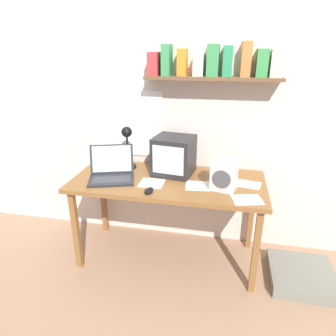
{
  "coord_description": "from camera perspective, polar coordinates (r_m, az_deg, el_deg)",
  "views": [
    {
      "loc": [
        0.44,
        -2.15,
        1.71
      ],
      "look_at": [
        0.0,
        0.0,
        0.84
      ],
      "focal_mm": 32.0,
      "sensor_mm": 36.0,
      "label": 1
    }
  ],
  "objects": [
    {
      "name": "back_wall",
      "position": [
        2.61,
        1.89,
        12.76
      ],
      "size": [
        5.6,
        0.24,
        2.6
      ],
      "color": "beige",
      "rests_on": "ground_plane"
    },
    {
      "name": "open_notebook",
      "position": [
        2.4,
        14.43,
        -2.93
      ],
      "size": [
        0.26,
        0.18,
        0.0
      ],
      "rotation": [
        0.0,
        0.0,
        -0.2
      ],
      "color": "white",
      "rests_on": "corner_desk"
    },
    {
      "name": "printed_handout",
      "position": [
        2.15,
        14.84,
        -5.86
      ],
      "size": [
        0.23,
        0.2,
        0.0
      ],
      "rotation": [
        0.0,
        0.0,
        0.25
      ],
      "color": "white",
      "rests_on": "corner_desk"
    },
    {
      "name": "laptop",
      "position": [
        2.46,
        -10.7,
        -0.45
      ],
      "size": [
        0.43,
        0.41,
        0.24
      ],
      "rotation": [
        0.0,
        0.0,
        0.31
      ],
      "color": "#232326",
      "rests_on": "corner_desk"
    },
    {
      "name": "floor_cushion",
      "position": [
        2.73,
        24.1,
        -18.17
      ],
      "size": [
        0.49,
        0.49,
        0.09
      ],
      "color": "slate",
      "rests_on": "ground_plane"
    },
    {
      "name": "space_heater",
      "position": [
        2.22,
        10.63,
        -1.23
      ],
      "size": [
        0.21,
        0.17,
        0.24
      ],
      "rotation": [
        0.0,
        0.0,
        -0.24
      ],
      "color": "silver",
      "rests_on": "corner_desk"
    },
    {
      "name": "corner_desk",
      "position": [
        2.43,
        -0.0,
        -3.67
      ],
      "size": [
        1.53,
        0.69,
        0.74
      ],
      "color": "brown",
      "rests_on": "ground_plane"
    },
    {
      "name": "loose_paper_near_laptop",
      "position": [
        2.34,
        -3.12,
        -2.89
      ],
      "size": [
        0.19,
        0.18,
        0.0
      ],
      "rotation": [
        0.0,
        0.0,
        -0.01
      ],
      "color": "white",
      "rests_on": "corner_desk"
    },
    {
      "name": "computer_mouse",
      "position": [
        2.18,
        -3.66,
        -4.32
      ],
      "size": [
        0.07,
        0.11,
        0.03
      ],
      "rotation": [
        0.0,
        0.0,
        -0.11
      ],
      "color": "black",
      "rests_on": "corner_desk"
    },
    {
      "name": "ground_plane",
      "position": [
        2.78,
        -0.0,
        -16.29
      ],
      "size": [
        12.0,
        12.0,
        0.0
      ],
      "primitive_type": "plane",
      "color": "#A07A5E"
    },
    {
      "name": "loose_paper_near_monitor",
      "position": [
        2.3,
        5.68,
        -3.38
      ],
      "size": [
        0.2,
        0.18,
        0.0
      ],
      "rotation": [
        0.0,
        0.0,
        0.09
      ],
      "color": "white",
      "rests_on": "corner_desk"
    },
    {
      "name": "juice_glass",
      "position": [
        2.67,
        -11.89,
        1.18
      ],
      "size": [
        0.06,
        0.06,
        0.13
      ],
      "color": "white",
      "rests_on": "corner_desk"
    },
    {
      "name": "desk_lamp",
      "position": [
        2.56,
        -7.77,
        4.73
      ],
      "size": [
        0.14,
        0.17,
        0.38
      ],
      "rotation": [
        0.0,
        0.0,
        0.36
      ],
      "color": "black",
      "rests_on": "corner_desk"
    },
    {
      "name": "crt_monitor",
      "position": [
        2.46,
        1.13,
        2.38
      ],
      "size": [
        0.35,
        0.33,
        0.32
      ],
      "rotation": [
        0.0,
        0.0,
        -0.15
      ],
      "color": "#232326",
      "rests_on": "corner_desk"
    }
  ]
}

